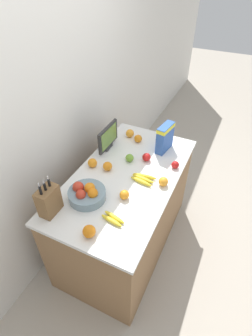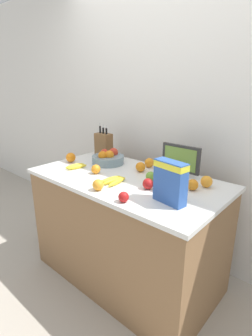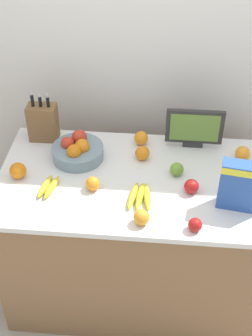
# 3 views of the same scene
# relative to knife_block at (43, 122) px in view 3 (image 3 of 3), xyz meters

# --- Properties ---
(ground_plane) EXTENTS (14.00, 14.00, 0.00)m
(ground_plane) POSITION_rel_knife_block_xyz_m (0.57, -0.31, -1.00)
(ground_plane) COLOR #B2A899
(wall_back) EXTENTS (9.00, 0.06, 2.60)m
(wall_back) POSITION_rel_knife_block_xyz_m (0.57, 0.30, 0.30)
(wall_back) COLOR silver
(wall_back) RESTS_ON ground_plane
(counter) EXTENTS (1.48, 0.80, 0.89)m
(counter) POSITION_rel_knife_block_xyz_m (0.57, -0.31, -0.55)
(counter) COLOR olive
(counter) RESTS_ON ground_plane
(knife_block) EXTENTS (0.16, 0.10, 0.31)m
(knife_block) POSITION_rel_knife_block_xyz_m (0.00, 0.00, 0.00)
(knife_block) COLOR brown
(knife_block) RESTS_ON counter
(small_monitor) EXTENTS (0.31, 0.03, 0.23)m
(small_monitor) POSITION_rel_knife_block_xyz_m (0.84, -0.00, 0.02)
(small_monitor) COLOR #2D2D2D
(small_monitor) RESTS_ON counter
(cereal_box) EXTENTS (0.21, 0.11, 0.26)m
(cereal_box) POSITION_rel_knife_block_xyz_m (1.05, -0.47, 0.03)
(cereal_box) COLOR #2D56A8
(cereal_box) RESTS_ON counter
(fruit_bowl) EXTENTS (0.28, 0.28, 0.13)m
(fruit_bowl) POSITION_rel_knife_block_xyz_m (0.22, -0.16, -0.06)
(fruit_bowl) COLOR gray
(fruit_bowl) RESTS_ON counter
(banana_bunch_left) EXTENTS (0.10, 0.18, 0.03)m
(banana_bunch_left) POSITION_rel_knife_block_xyz_m (0.12, -0.43, -0.09)
(banana_bunch_left) COLOR yellow
(banana_bunch_left) RESTS_ON counter
(banana_bunch_right) EXTENTS (0.13, 0.20, 0.03)m
(banana_bunch_right) POSITION_rel_knife_block_xyz_m (0.58, -0.46, -0.09)
(banana_bunch_right) COLOR yellow
(banana_bunch_right) RESTS_ON counter
(apple_leftmost) EXTENTS (0.06, 0.06, 0.06)m
(apple_leftmost) POSITION_rel_knife_block_xyz_m (0.84, -0.64, -0.08)
(apple_leftmost) COLOR red
(apple_leftmost) RESTS_ON counter
(apple_by_knife_block) EXTENTS (0.07, 0.07, 0.07)m
(apple_by_knife_block) POSITION_rel_knife_block_xyz_m (0.75, -0.26, -0.07)
(apple_by_knife_block) COLOR #6B9E33
(apple_by_knife_block) RESTS_ON counter
(apple_middle) EXTENTS (0.07, 0.07, 0.07)m
(apple_middle) POSITION_rel_knife_block_xyz_m (0.83, -0.39, -0.07)
(apple_middle) COLOR red
(apple_middle) RESTS_ON counter
(orange_mid_left) EXTENTS (0.08, 0.08, 0.08)m
(orange_mid_left) POSITION_rel_knife_block_xyz_m (1.10, -0.10, -0.07)
(orange_mid_left) COLOR orange
(orange_mid_left) RESTS_ON counter
(orange_front_center) EXTENTS (0.09, 0.09, 0.09)m
(orange_front_center) POSITION_rel_knife_block_xyz_m (-0.06, -0.35, -0.07)
(orange_front_center) COLOR orange
(orange_front_center) RESTS_ON counter
(orange_mid_right) EXTENTS (0.08, 0.08, 0.08)m
(orange_mid_right) POSITION_rel_knife_block_xyz_m (0.59, -0.62, -0.07)
(orange_mid_right) COLOR orange
(orange_mid_right) RESTS_ON counter
(orange_by_cereal) EXTENTS (0.07, 0.07, 0.07)m
(orange_by_cereal) POSITION_rel_knife_block_xyz_m (0.34, -0.41, -0.07)
(orange_by_cereal) COLOR orange
(orange_by_cereal) RESTS_ON counter
(orange_front_left) EXTENTS (0.08, 0.08, 0.08)m
(orange_front_left) POSITION_rel_knife_block_xyz_m (0.57, -0.14, -0.07)
(orange_front_left) COLOR orange
(orange_front_left) RESTS_ON counter
(orange_near_bowl) EXTENTS (0.07, 0.07, 0.07)m
(orange_near_bowl) POSITION_rel_knife_block_xyz_m (1.06, -0.21, -0.07)
(orange_near_bowl) COLOR orange
(orange_near_bowl) RESTS_ON counter
(orange_back_center) EXTENTS (0.08, 0.08, 0.08)m
(orange_back_center) POSITION_rel_knife_block_xyz_m (0.55, -0.00, -0.07)
(orange_back_center) COLOR orange
(orange_back_center) RESTS_ON counter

